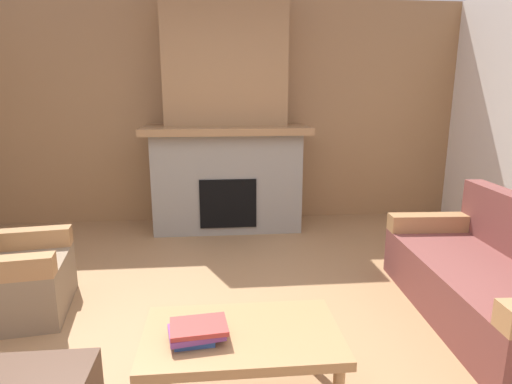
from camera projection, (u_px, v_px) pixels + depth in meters
The scene contains 7 objects.
ground at pixel (240, 349), 2.74m from camera, with size 9.00×9.00×0.00m, color #9E754C.
wall_back_wood_panel at pixel (225, 113), 5.33m from camera, with size 6.00×0.12×2.70m, color #997047.
fireplace at pixel (226, 131), 5.01m from camera, with size 1.90×0.82×2.70m.
couch at pixel (493, 282), 3.05m from camera, with size 0.93×1.84×0.85m.
armchair at pixel (4, 277), 3.12m from camera, with size 0.86×0.86×0.85m.
coffee_table at pixel (242, 341), 2.17m from camera, with size 1.00×0.60×0.43m.
book_stack_near_edge at pixel (197, 332), 2.07m from camera, with size 0.31×0.23×0.08m.
Camera 1 is at (-0.12, -2.43, 1.61)m, focal length 29.86 mm.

